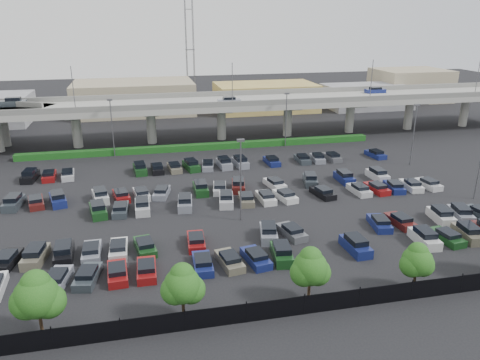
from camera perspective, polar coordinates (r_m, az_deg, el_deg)
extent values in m
plane|color=black|center=(65.16, -1.46, -2.08)|extent=(280.00, 280.00, 0.00)
cube|color=#97978F|center=(93.73, -5.34, 9.11)|extent=(150.00, 13.00, 1.10)
cube|color=#61615C|center=(87.45, -4.82, 9.09)|extent=(150.00, 0.50, 1.00)
cube|color=#61615C|center=(99.68, -5.83, 10.32)|extent=(150.00, 0.50, 1.00)
cylinder|color=#97978F|center=(94.49, -19.29, 5.78)|extent=(1.80, 1.80, 6.70)
cube|color=#61615C|center=(93.86, -19.51, 7.64)|extent=(2.60, 9.75, 0.50)
cylinder|color=#97978F|center=(93.83, -10.75, 6.44)|extent=(1.80, 1.80, 6.70)
cube|color=#61615C|center=(93.19, -10.87, 8.32)|extent=(2.60, 9.75, 0.50)
cylinder|color=#97978F|center=(95.24, -2.26, 6.95)|extent=(1.80, 1.80, 6.70)
cube|color=#61615C|center=(94.62, -2.29, 8.82)|extent=(2.60, 9.75, 0.50)
cylinder|color=#97978F|center=(98.64, 5.83, 7.30)|extent=(1.80, 1.80, 6.70)
cube|color=#61615C|center=(98.04, 5.89, 9.10)|extent=(2.60, 9.75, 0.50)
cylinder|color=#97978F|center=(103.84, 13.25, 7.50)|extent=(1.80, 1.80, 6.70)
cube|color=#61615C|center=(103.26, 13.39, 9.21)|extent=(2.60, 9.75, 0.50)
cylinder|color=#97978F|center=(110.57, 19.88, 7.57)|extent=(1.80, 1.80, 6.70)
cube|color=#61615C|center=(110.03, 20.07, 9.17)|extent=(2.60, 9.75, 0.50)
cylinder|color=#97978F|center=(118.58, 25.68, 7.55)|extent=(1.80, 1.80, 6.70)
cube|color=#61615C|center=(118.08, 25.90, 9.04)|extent=(2.60, 9.75, 0.50)
cube|color=#313940|center=(98.39, -25.86, 8.41)|extent=(4.40, 1.82, 1.05)
cube|color=black|center=(98.26, -25.93, 8.87)|extent=(2.60, 1.60, 0.65)
cube|color=gray|center=(91.60, -1.33, 9.56)|extent=(4.40, 1.82, 0.82)
cube|color=black|center=(91.49, -1.34, 9.95)|extent=(2.30, 1.60, 0.50)
cube|color=navy|center=(108.80, 16.16, 10.39)|extent=(4.40, 1.82, 0.82)
cube|color=black|center=(108.71, 16.19, 10.71)|extent=(2.30, 1.60, 0.50)
cylinder|color=#525157|center=(86.90, -19.66, 10.33)|extent=(0.14, 0.14, 8.00)
cylinder|color=#525157|center=(88.04, -0.95, 11.53)|extent=(0.14, 0.14, 8.00)
cylinder|color=#525157|center=(97.56, 15.73, 11.60)|extent=(0.14, 0.14, 8.00)
cylinder|color=#525157|center=(110.82, 26.98, 11.11)|extent=(0.14, 0.14, 8.00)
cylinder|color=#97978F|center=(100.68, -26.78, 5.57)|extent=(1.60, 1.60, 6.70)
cube|color=#134213|center=(88.44, -4.61, 4.06)|extent=(66.00, 1.60, 1.10)
cube|color=black|center=(40.67, 6.47, -15.09)|extent=(70.00, 0.06, 1.80)
cylinder|color=black|center=(39.64, -21.92, -17.42)|extent=(0.10, 0.10, 2.00)
cylinder|color=black|center=(39.01, -14.35, -17.15)|extent=(0.10, 0.10, 2.00)
cylinder|color=black|center=(39.02, -6.69, -16.60)|extent=(0.10, 0.10, 2.00)
cylinder|color=black|center=(39.66, 0.78, -15.78)|extent=(0.10, 0.10, 2.00)
cylinder|color=black|center=(40.91, 7.85, -14.76)|extent=(0.10, 0.10, 2.00)
cylinder|color=black|center=(42.71, 14.34, -13.63)|extent=(0.10, 0.10, 2.00)
cylinder|color=black|center=(44.99, 20.19, -12.45)|extent=(0.10, 0.10, 2.00)
cylinder|color=black|center=(47.70, 25.37, -11.29)|extent=(0.10, 0.10, 2.00)
cylinder|color=#332316|center=(41.03, -23.04, -16.06)|extent=(0.26, 0.26, 2.18)
sphere|color=#1B4F15|center=(39.61, -23.56, -12.89)|extent=(3.39, 3.39, 3.39)
sphere|color=#1B4F15|center=(39.85, -22.28, -13.52)|extent=(2.67, 2.67, 2.67)
sphere|color=#1B4F15|center=(39.88, -24.47, -13.41)|extent=(2.67, 2.67, 2.67)
sphere|color=#1B4F15|center=(39.22, -23.66, -11.59)|extent=(2.30, 2.30, 2.30)
cylinder|color=#332316|center=(40.11, -6.91, -15.53)|extent=(0.26, 0.26, 1.96)
sphere|color=#1B4F15|center=(38.80, -7.05, -12.63)|extent=(3.04, 3.04, 3.04)
sphere|color=#1B4F15|center=(39.22, -5.98, -13.13)|extent=(2.39, 2.39, 2.39)
sphere|color=#1B4F15|center=(38.87, -7.92, -13.17)|extent=(2.39, 2.39, 2.39)
sphere|color=#1B4F15|center=(38.45, -7.06, -11.43)|extent=(2.06, 2.06, 2.06)
cylinder|color=#332316|center=(42.48, 8.39, -13.40)|extent=(0.26, 0.26, 1.97)
sphere|color=#1B4F15|center=(41.23, 8.55, -10.58)|extent=(3.07, 3.07, 3.07)
sphere|color=#1B4F15|center=(41.83, 9.39, -11.03)|extent=(2.41, 2.41, 2.41)
sphere|color=#1B4F15|center=(41.14, 7.77, -11.14)|extent=(2.41, 2.41, 2.41)
sphere|color=#1B4F15|center=(40.92, 8.61, -9.43)|extent=(2.08, 2.08, 2.08)
cylinder|color=#332316|center=(46.38, 20.46, -11.62)|extent=(0.26, 0.26, 1.80)
sphere|color=#1B4F15|center=(45.34, 20.79, -9.23)|extent=(2.79, 2.79, 2.79)
sphere|color=#1B4F15|center=(45.98, 21.33, -9.60)|extent=(2.19, 2.19, 2.19)
sphere|color=#1B4F15|center=(45.14, 20.20, -9.72)|extent=(2.19, 2.19, 2.19)
sphere|color=#1B4F15|center=(45.09, 20.87, -8.26)|extent=(1.89, 1.89, 1.89)
cube|color=gray|center=(48.00, -21.38, -11.31)|extent=(2.60, 4.66, 0.82)
cube|color=black|center=(47.53, -21.51, -10.78)|extent=(2.00, 2.56, 0.50)
cube|color=#313940|center=(47.59, -18.06, -11.17)|extent=(2.62, 4.67, 0.82)
cube|color=black|center=(47.11, -18.16, -10.62)|extent=(2.01, 2.56, 0.50)
cube|color=maroon|center=(47.34, -14.70, -10.98)|extent=(2.07, 4.50, 0.82)
cube|color=black|center=(46.86, -14.77, -10.44)|extent=(1.73, 2.39, 0.50)
cube|color=maroon|center=(47.25, -11.31, -10.76)|extent=(1.90, 4.43, 0.82)
cube|color=black|center=(46.77, -11.36, -10.21)|extent=(1.64, 2.33, 0.50)
cube|color=navy|center=(47.55, -4.58, -10.20)|extent=(1.98, 4.47, 0.82)
cube|color=black|center=(47.06, -4.57, -9.66)|extent=(1.69, 2.36, 0.50)
cube|color=#676250|center=(47.93, -1.28, -9.88)|extent=(2.52, 4.64, 0.82)
cube|color=black|center=(47.46, -1.24, -9.33)|extent=(1.96, 2.53, 0.50)
cube|color=navy|center=(48.47, 1.95, -9.53)|extent=(2.53, 4.64, 0.82)
cube|color=black|center=(48.00, 2.02, -8.99)|extent=(1.96, 2.53, 0.50)
cube|color=#17401A|center=(49.10, 5.10, -9.05)|extent=(2.36, 4.59, 1.05)
cube|color=black|center=(48.72, 5.13, -8.20)|extent=(1.91, 2.78, 0.65)
cube|color=navy|center=(51.98, 13.90, -7.88)|extent=(2.02, 4.48, 1.05)
cube|color=black|center=(51.62, 13.97, -7.07)|extent=(1.72, 2.67, 0.65)
cube|color=silver|center=(55.95, 21.56, -6.70)|extent=(2.09, 4.50, 1.05)
cube|color=black|center=(55.61, 21.66, -5.94)|extent=(1.76, 2.69, 0.65)
cube|color=#17401A|center=(57.52, 23.84, -6.43)|extent=(2.32, 4.58, 0.82)
cube|color=black|center=(57.12, 24.04, -5.94)|extent=(1.86, 2.47, 0.50)
cube|color=#676250|center=(59.08, 26.03, -5.96)|extent=(2.31, 4.58, 1.05)
cube|color=black|center=(58.77, 26.15, -5.23)|extent=(1.89, 2.77, 0.65)
cube|color=black|center=(53.50, -26.53, -8.81)|extent=(2.57, 4.65, 0.82)
cube|color=black|center=(53.06, -26.68, -8.30)|extent=(1.98, 2.55, 0.50)
cube|color=#676250|center=(52.80, -23.64, -8.59)|extent=(2.40, 4.61, 1.05)
cube|color=black|center=(52.44, -23.76, -7.79)|extent=(1.94, 2.79, 0.65)
cube|color=black|center=(52.29, -20.66, -8.45)|extent=(2.02, 4.48, 1.05)
cube|color=black|center=(51.92, -20.77, -7.65)|extent=(1.72, 2.67, 0.65)
cube|color=gray|center=(51.96, -17.62, -8.41)|extent=(1.85, 4.41, 0.82)
cube|color=black|center=(51.50, -17.71, -7.89)|extent=(1.62, 2.31, 0.50)
cube|color=silver|center=(51.73, -14.57, -8.22)|extent=(1.91, 4.43, 0.82)
cube|color=black|center=(51.27, -14.63, -7.70)|extent=(1.65, 2.33, 0.50)
cube|color=#17401A|center=(51.65, -11.50, -8.01)|extent=(2.48, 4.63, 0.82)
cube|color=black|center=(51.19, -11.54, -7.49)|extent=(1.94, 2.52, 0.50)
cube|color=maroon|center=(51.92, -5.38, -7.53)|extent=(2.10, 4.51, 0.82)
cube|color=black|center=(51.46, -5.37, -7.00)|extent=(1.75, 2.40, 0.50)
cube|color=gray|center=(53.35, 3.49, -6.56)|extent=(2.69, 4.68, 1.05)
cube|color=black|center=(52.99, 3.51, -5.77)|extent=(2.10, 2.87, 0.65)
cube|color=#4F5156|center=(54.16, 6.31, -6.37)|extent=(2.70, 4.68, 0.82)
cube|color=black|center=(53.73, 6.40, -5.85)|extent=(2.05, 2.58, 0.50)
cube|color=navy|center=(58.42, 16.63, -5.12)|extent=(2.48, 4.63, 0.82)
cube|color=black|center=(58.02, 16.78, -4.63)|extent=(1.94, 2.52, 0.50)
cube|color=#4F1615|center=(59.76, 18.95, -4.82)|extent=(2.18, 4.54, 0.82)
cube|color=black|center=(59.36, 19.11, -4.34)|extent=(1.79, 2.42, 0.50)
cube|color=silver|center=(62.66, 23.28, -4.13)|extent=(2.40, 4.61, 1.05)
cube|color=black|center=(62.36, 23.38, -3.44)|extent=(1.94, 2.79, 0.65)
cube|color=gray|center=(64.26, 25.29, -3.85)|extent=(2.76, 4.70, 1.05)
cube|color=black|center=(63.97, 25.39, -3.17)|extent=(2.14, 2.89, 0.65)
cube|color=#313940|center=(65.98, 27.18, -3.67)|extent=(2.38, 4.60, 0.82)
cube|color=#17401A|center=(61.87, -16.90, -3.63)|extent=(2.57, 4.65, 1.05)
cube|color=black|center=(61.57, -16.97, -2.93)|extent=(2.03, 2.84, 0.65)
cube|color=#313940|center=(61.73, -14.35, -3.56)|extent=(2.11, 4.51, 0.82)
cube|color=black|center=(61.30, -14.40, -3.09)|extent=(1.75, 2.40, 0.50)
cube|color=silver|center=(61.61, -11.80, -3.28)|extent=(1.82, 4.40, 1.05)
cube|color=black|center=(61.31, -11.86, -2.57)|extent=(1.60, 2.60, 0.65)
cube|color=gray|center=(61.84, -6.71, -2.90)|extent=(2.33, 4.59, 1.05)
cube|color=black|center=(61.53, -6.74, -2.19)|extent=(1.90, 2.77, 0.65)
cube|color=silver|center=(62.55, -1.69, -2.50)|extent=(2.54, 4.65, 1.05)
cube|color=black|center=(62.25, -1.70, -1.80)|extent=(2.02, 2.84, 0.65)
cube|color=#676250|center=(63.13, 0.76, -2.40)|extent=(2.33, 4.59, 0.82)
cube|color=black|center=(62.72, 0.81, -1.93)|extent=(1.86, 2.47, 0.50)
cube|color=silver|center=(63.77, 3.17, -2.20)|extent=(1.97, 4.46, 0.82)
cube|color=black|center=(63.37, 3.23, -1.73)|extent=(1.68, 2.35, 0.50)
cube|color=silver|center=(64.53, 5.52, -1.99)|extent=(2.63, 4.67, 0.82)
cube|color=black|center=(64.13, 5.59, -1.53)|extent=(2.01, 2.56, 0.50)
cube|color=black|center=(66.36, 10.05, -1.60)|extent=(2.59, 4.66, 0.82)
cube|color=black|center=(65.97, 10.14, -1.14)|extent=(1.99, 2.55, 0.50)
cube|color=silver|center=(68.59, 14.31, -1.21)|extent=(2.12, 4.52, 0.82)
cube|color=black|center=(68.21, 14.42, -0.77)|extent=(1.76, 2.41, 0.50)
cube|color=maroon|center=(69.84, 16.33, -1.03)|extent=(2.30, 4.57, 0.82)
cube|color=black|center=(69.47, 16.45, -0.60)|extent=(1.85, 2.46, 0.50)
cube|color=navy|center=(71.17, 18.27, -0.85)|extent=(2.42, 4.61, 0.82)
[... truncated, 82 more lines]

